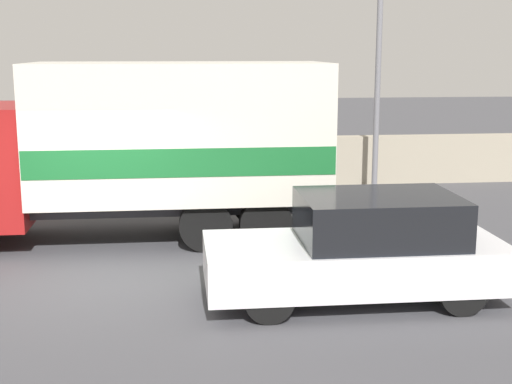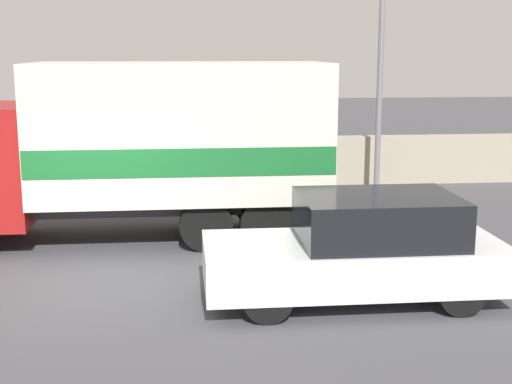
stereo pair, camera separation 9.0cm
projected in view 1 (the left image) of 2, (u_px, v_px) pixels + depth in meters
The scene contains 5 objects.
ground_plane at pixel (97, 278), 11.06m from camera, with size 80.00×80.00×0.00m, color #47474C.
stone_wall_backdrop at pixel (127, 164), 18.02m from camera, with size 60.00×0.35×1.27m.
street_lamp at pixel (380, 13), 16.98m from camera, with size 0.56×0.28×7.56m.
box_truck at pixel (142, 144), 13.02m from camera, with size 7.32×2.38×3.26m.
car_hatchback at pixel (362, 248), 10.02m from camera, with size 4.19×1.75×1.50m.
Camera 1 is at (1.30, -10.79, 3.50)m, focal length 50.00 mm.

